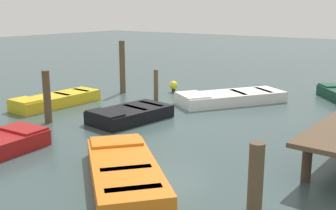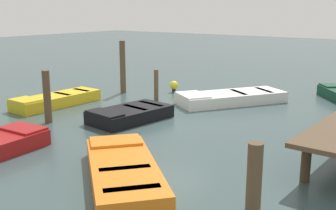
% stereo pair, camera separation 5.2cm
% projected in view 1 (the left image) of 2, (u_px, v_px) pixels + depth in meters
% --- Properties ---
extents(ground_plane, '(80.00, 80.00, 0.00)m').
position_uv_depth(ground_plane, '(168.00, 115.00, 13.65)').
color(ground_plane, '#384C4C').
extents(rowboat_black, '(2.76, 1.72, 0.46)m').
position_uv_depth(rowboat_black, '(130.00, 114.00, 12.94)').
color(rowboat_black, black).
rests_on(rowboat_black, ground_plane).
extents(rowboat_white, '(4.23, 3.44, 0.46)m').
position_uv_depth(rowboat_white, '(230.00, 97.00, 15.38)').
color(rowboat_white, silver).
rests_on(rowboat_white, ground_plane).
extents(rowboat_orange, '(3.27, 3.52, 0.46)m').
position_uv_depth(rowboat_orange, '(124.00, 171.00, 8.40)').
color(rowboat_orange, orange).
rests_on(rowboat_orange, ground_plane).
extents(rowboat_yellow, '(3.37, 1.20, 0.46)m').
position_uv_depth(rowboat_yellow, '(56.00, 100.00, 14.95)').
color(rowboat_yellow, gold).
rests_on(rowboat_yellow, ground_plane).
extents(mooring_piling_mid_right, '(0.24, 0.24, 2.19)m').
position_uv_depth(mooring_piling_mid_right, '(122.00, 67.00, 17.09)').
color(mooring_piling_mid_right, brown).
rests_on(mooring_piling_mid_right, ground_plane).
extents(mooring_piling_far_right, '(0.27, 0.27, 1.27)m').
position_uv_depth(mooring_piling_far_right, '(256.00, 178.00, 7.00)').
color(mooring_piling_far_right, brown).
rests_on(mooring_piling_far_right, ground_plane).
extents(mooring_piling_near_left, '(0.17, 0.17, 1.21)m').
position_uv_depth(mooring_piling_near_left, '(156.00, 85.00, 15.67)').
color(mooring_piling_near_left, brown).
rests_on(mooring_piling_near_left, ground_plane).
extents(mooring_piling_far_left, '(0.23, 0.23, 1.64)m').
position_uv_depth(mooring_piling_far_left, '(47.00, 97.00, 12.58)').
color(mooring_piling_far_left, brown).
rests_on(mooring_piling_far_left, ground_plane).
extents(marker_buoy, '(0.36, 0.36, 0.48)m').
position_uv_depth(marker_buoy, '(174.00, 86.00, 17.37)').
color(marker_buoy, '#262626').
rests_on(marker_buoy, ground_plane).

